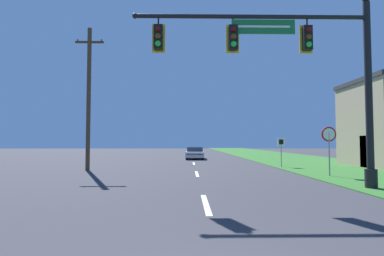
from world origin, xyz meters
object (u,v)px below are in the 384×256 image
object	(u,v)px
signal_mast	(302,67)
car_ahead	(195,153)
stop_sign	(329,140)
route_sign_post	(281,145)
utility_pole_near	(89,96)

from	to	relation	value
signal_mast	car_ahead	size ratio (longest dim) A/B	2.10
stop_sign	route_sign_post	xyz separation A→B (m)	(-0.65, 5.78, -0.34)
signal_mast	utility_pole_near	world-z (taller)	utility_pole_near
signal_mast	route_sign_post	world-z (taller)	signal_mast
stop_sign	utility_pole_near	world-z (taller)	utility_pole_near
signal_mast	utility_pole_near	bearing A→B (deg)	144.32
car_ahead	utility_pole_near	size ratio (longest dim) A/B	0.49
signal_mast	stop_sign	world-z (taller)	signal_mast
car_ahead	stop_sign	distance (m)	17.37
stop_sign	utility_pole_near	size ratio (longest dim) A/B	0.28
utility_pole_near	route_sign_post	bearing A→B (deg)	9.43
signal_mast	route_sign_post	bearing A→B (deg)	77.17
signal_mast	utility_pole_near	xyz separation A→B (m)	(-10.62, 7.63, 0.03)
route_sign_post	utility_pole_near	distance (m)	13.39
car_ahead	utility_pole_near	world-z (taller)	utility_pole_near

